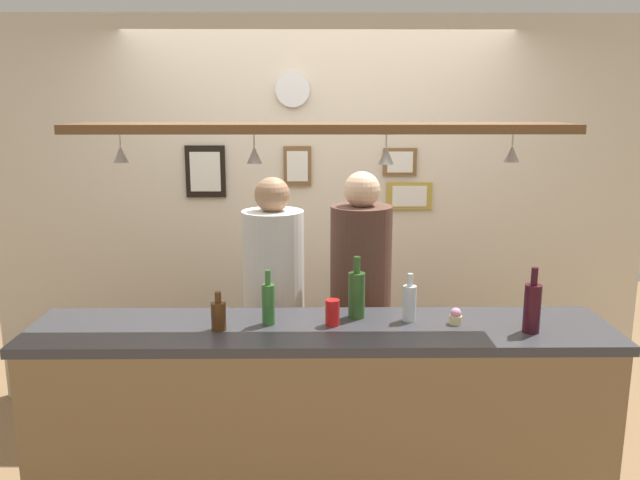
# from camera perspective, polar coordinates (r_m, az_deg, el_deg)

# --- Properties ---
(back_wall) EXTENTS (4.40, 0.06, 2.60)m
(back_wall) POSITION_cam_1_polar(r_m,az_deg,el_deg) (4.34, -0.14, 2.16)
(back_wall) COLOR beige
(back_wall) RESTS_ON ground_plane
(bar_counter) EXTENTS (2.70, 0.55, 1.04)m
(bar_counter) POSITION_cam_1_polar(r_m,az_deg,el_deg) (2.99, 0.12, -14.78)
(bar_counter) COLOR #38383D
(bar_counter) RESTS_ON ground_plane
(overhead_glass_rack) EXTENTS (2.20, 0.36, 0.04)m
(overhead_glass_rack) POSITION_cam_1_polar(r_m,az_deg,el_deg) (2.88, 0.08, 9.90)
(overhead_glass_rack) COLOR brown
(hanging_wineglass_far_left) EXTENTS (0.07, 0.07, 0.13)m
(hanging_wineglass_far_left) POSITION_cam_1_polar(r_m,az_deg,el_deg) (3.03, -17.23, 7.37)
(hanging_wineglass_far_left) COLOR silver
(hanging_wineglass_far_left) RESTS_ON overhead_glass_rack
(hanging_wineglass_left) EXTENTS (0.07, 0.07, 0.13)m
(hanging_wineglass_left) POSITION_cam_1_polar(r_m,az_deg,el_deg) (2.87, -5.83, 7.60)
(hanging_wineglass_left) COLOR silver
(hanging_wineglass_left) RESTS_ON overhead_glass_rack
(hanging_wineglass_center_left) EXTENTS (0.07, 0.07, 0.13)m
(hanging_wineglass_center_left) POSITION_cam_1_polar(r_m,az_deg,el_deg) (2.84, 5.88, 7.55)
(hanging_wineglass_center_left) COLOR silver
(hanging_wineglass_center_left) RESTS_ON overhead_glass_rack
(hanging_wineglass_center) EXTENTS (0.07, 0.07, 0.13)m
(hanging_wineglass_center) POSITION_cam_1_polar(r_m,az_deg,el_deg) (3.05, 16.63, 7.43)
(hanging_wineglass_center) COLOR silver
(hanging_wineglass_center) RESTS_ON overhead_glass_rack
(person_left_white_patterned_shirt) EXTENTS (0.34, 0.34, 1.66)m
(person_left_white_patterned_shirt) POSITION_cam_1_polar(r_m,az_deg,el_deg) (3.62, -4.11, -4.82)
(person_left_white_patterned_shirt) COLOR #2D334C
(person_left_white_patterned_shirt) RESTS_ON ground_plane
(person_right_brown_shirt) EXTENTS (0.34, 0.34, 1.69)m
(person_right_brown_shirt) POSITION_cam_1_polar(r_m,az_deg,el_deg) (3.62, 3.61, -4.51)
(person_right_brown_shirt) COLOR #2D334C
(person_right_brown_shirt) RESTS_ON ground_plane
(bottle_beer_green_import) EXTENTS (0.06, 0.06, 0.26)m
(bottle_beer_green_import) POSITION_cam_1_polar(r_m,az_deg,el_deg) (3.01, -4.60, -5.56)
(bottle_beer_green_import) COLOR #336B2D
(bottle_beer_green_import) RESTS_ON bar_counter
(bottle_soda_clear) EXTENTS (0.06, 0.06, 0.23)m
(bottle_soda_clear) POSITION_cam_1_polar(r_m,az_deg,el_deg) (3.07, 7.93, -5.44)
(bottle_soda_clear) COLOR silver
(bottle_soda_clear) RESTS_ON bar_counter
(bottle_wine_dark_red) EXTENTS (0.08, 0.08, 0.30)m
(bottle_wine_dark_red) POSITION_cam_1_polar(r_m,az_deg,el_deg) (3.04, 18.28, -5.65)
(bottle_wine_dark_red) COLOR #380F19
(bottle_wine_dark_red) RESTS_ON bar_counter
(bottle_champagne_green) EXTENTS (0.08, 0.08, 0.30)m
(bottle_champagne_green) POSITION_cam_1_polar(r_m,az_deg,el_deg) (3.09, 3.26, -4.76)
(bottle_champagne_green) COLOR #2D5623
(bottle_champagne_green) RESTS_ON bar_counter
(bottle_beer_brown_stubby) EXTENTS (0.07, 0.07, 0.18)m
(bottle_beer_brown_stubby) POSITION_cam_1_polar(r_m,az_deg,el_deg) (2.97, -8.97, -6.58)
(bottle_beer_brown_stubby) COLOR #512D14
(bottle_beer_brown_stubby) RESTS_ON bar_counter
(drink_can) EXTENTS (0.07, 0.07, 0.12)m
(drink_can) POSITION_cam_1_polar(r_m,az_deg,el_deg) (3.00, 1.11, -6.43)
(drink_can) COLOR red
(drink_can) RESTS_ON bar_counter
(cupcake) EXTENTS (0.06, 0.06, 0.08)m
(cupcake) POSITION_cam_1_polar(r_m,az_deg,el_deg) (3.08, 11.91, -6.65)
(cupcake) COLOR beige
(cupcake) RESTS_ON bar_counter
(picture_frame_lower_pair) EXTENTS (0.30, 0.02, 0.18)m
(picture_frame_lower_pair) POSITION_cam_1_polar(r_m,az_deg,el_deg) (4.32, 7.91, 3.88)
(picture_frame_lower_pair) COLOR #B29338
(picture_frame_lower_pair) RESTS_ON back_wall
(picture_frame_crest) EXTENTS (0.18, 0.02, 0.26)m
(picture_frame_crest) POSITION_cam_1_polar(r_m,az_deg,el_deg) (4.25, -2.01, 6.55)
(picture_frame_crest) COLOR brown
(picture_frame_crest) RESTS_ON back_wall
(picture_frame_caricature) EXTENTS (0.26, 0.02, 0.34)m
(picture_frame_caricature) POSITION_cam_1_polar(r_m,az_deg,el_deg) (4.31, -10.10, 5.99)
(picture_frame_caricature) COLOR black
(picture_frame_caricature) RESTS_ON back_wall
(picture_frame_upper_small) EXTENTS (0.22, 0.02, 0.18)m
(picture_frame_upper_small) POSITION_cam_1_polar(r_m,az_deg,el_deg) (4.28, 7.09, 6.88)
(picture_frame_upper_small) COLOR brown
(picture_frame_upper_small) RESTS_ON back_wall
(wall_clock) EXTENTS (0.22, 0.03, 0.22)m
(wall_clock) POSITION_cam_1_polar(r_m,az_deg,el_deg) (4.23, -2.44, 13.15)
(wall_clock) COLOR white
(wall_clock) RESTS_ON back_wall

